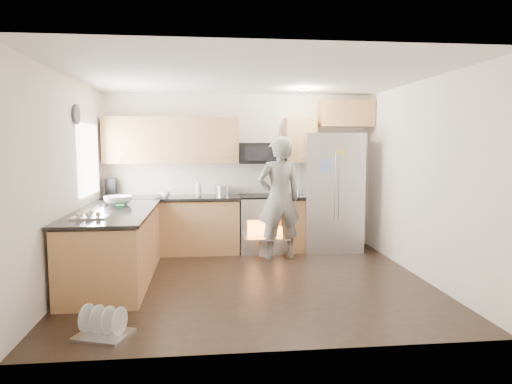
{
  "coord_description": "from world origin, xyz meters",
  "views": [
    {
      "loc": [
        -0.56,
        -5.7,
        1.77
      ],
      "look_at": [
        0.11,
        0.5,
        1.11
      ],
      "focal_mm": 32.0,
      "sensor_mm": 36.0,
      "label": 1
    }
  ],
  "objects": [
    {
      "name": "stove_range",
      "position": [
        0.35,
        1.69,
        0.68
      ],
      "size": [
        0.76,
        0.97,
        1.79
      ],
      "color": "#B7B7BC",
      "rests_on": "ground"
    },
    {
      "name": "ground",
      "position": [
        0.0,
        0.0,
        0.0
      ],
      "size": [
        4.5,
        4.5,
        0.0
      ],
      "primitive_type": "plane",
      "color": "black",
      "rests_on": "ground"
    },
    {
      "name": "peninsula",
      "position": [
        -1.75,
        0.25,
        0.46
      ],
      "size": [
        0.96,
        2.36,
        1.05
      ],
      "color": "#BB754A",
      "rests_on": "ground"
    },
    {
      "name": "dish_rack",
      "position": [
        -1.53,
        -1.52,
        0.08
      ],
      "size": [
        0.57,
        0.51,
        0.29
      ],
      "rotation": [
        0.0,
        0.0,
        -0.35
      ],
      "color": "#B7B7BC",
      "rests_on": "ground"
    },
    {
      "name": "room_shell",
      "position": [
        -0.04,
        0.02,
        1.67
      ],
      "size": [
        4.54,
        4.04,
        2.62
      ],
      "color": "white",
      "rests_on": "ground"
    },
    {
      "name": "person",
      "position": [
        0.54,
        1.17,
        0.94
      ],
      "size": [
        0.76,
        0.57,
        1.88
      ],
      "primitive_type": "imported",
      "rotation": [
        0.0,
        0.0,
        3.33
      ],
      "color": "gray",
      "rests_on": "ground"
    },
    {
      "name": "back_cabinet_run",
      "position": [
        -0.58,
        1.75,
        0.96
      ],
      "size": [
        4.45,
        0.64,
        2.5
      ],
      "color": "#BB754A",
      "rests_on": "ground"
    },
    {
      "name": "refrigerator",
      "position": [
        1.5,
        1.7,
        0.97
      ],
      "size": [
        0.98,
        0.78,
        1.94
      ],
      "rotation": [
        0.0,
        0.0,
        -0.04
      ],
      "color": "#B7B7BC",
      "rests_on": "ground"
    }
  ]
}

